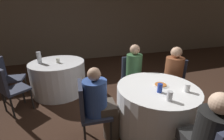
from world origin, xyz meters
TOP-DOWN VIEW (x-y plane):
  - ground_plane at (0.00, 0.00)m, footprint 16.00×16.00m
  - wall_back at (0.00, 4.38)m, footprint 16.00×0.06m
  - table_near at (-0.12, -0.05)m, footprint 1.16×1.16m
  - table_far at (-1.48, 1.72)m, footprint 1.18×1.18m
  - chair_near_northeast at (0.69, 0.52)m, footprint 0.56×0.56m
  - chair_near_west at (-1.11, 0.04)m, footprint 0.44×0.44m
  - chair_near_north at (-0.03, 0.94)m, footprint 0.44×0.44m
  - chair_far_west at (-2.48, 1.77)m, footprint 0.43×0.42m
  - chair_far_southwest at (-2.30, 1.14)m, footprint 0.56×0.56m
  - person_green_jacket at (-0.05, 0.77)m, footprint 0.32×0.49m
  - person_blue_shirt at (-0.94, 0.03)m, footprint 0.50×0.33m
  - person_black_shirt at (-0.17, -0.87)m, footprint 0.31×0.49m
  - person_floral_shirt at (0.55, 0.43)m, footprint 0.47×0.45m
  - pizza_plate_near at (-0.05, -0.03)m, footprint 0.22×0.22m
  - soda_can_blue at (-0.19, -0.19)m, footprint 0.07×0.07m
  - soda_can_silver at (-0.21, -0.41)m, footprint 0.07×0.07m
  - cup_near at (0.16, -0.30)m, footprint 0.07×0.07m
  - bottle_far at (-1.82, 1.74)m, footprint 0.09×0.09m
  - cup_far at (-1.45, 1.64)m, footprint 0.07×0.07m

SIDE VIEW (x-z plane):
  - ground_plane at x=0.00m, z-range 0.00..0.00m
  - table_near at x=-0.12m, z-range 0.00..0.72m
  - table_far at x=-1.48m, z-range 0.00..0.72m
  - chair_near_northeast at x=0.69m, z-range 0.09..0.98m
  - chair_near_west at x=-1.11m, z-range 0.09..0.98m
  - chair_near_north at x=-0.03m, z-range 0.09..0.98m
  - chair_far_west at x=-2.48m, z-range 0.09..0.98m
  - chair_far_southwest at x=-2.30m, z-range 0.09..0.98m
  - person_blue_shirt at x=-0.94m, z-range 0.00..1.09m
  - person_black_shirt at x=-0.17m, z-range 0.00..1.09m
  - person_green_jacket at x=-0.05m, z-range 0.00..1.17m
  - person_floral_shirt at x=0.55m, z-range 0.01..1.16m
  - pizza_plate_near at x=-0.05m, z-range 0.72..0.74m
  - cup_far at x=-1.45m, z-range 0.72..0.82m
  - cup_near at x=0.16m, z-range 0.72..0.83m
  - soda_can_blue at x=-0.19m, z-range 0.72..0.85m
  - soda_can_silver at x=-0.21m, z-range 0.72..0.85m
  - bottle_far at x=-1.82m, z-range 0.72..0.97m
  - wall_back at x=0.00m, z-range 0.00..2.80m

